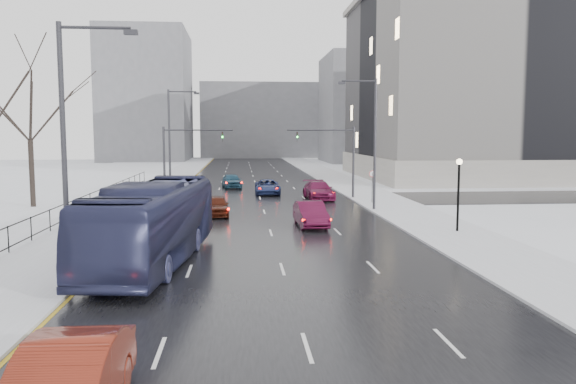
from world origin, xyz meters
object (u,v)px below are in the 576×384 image
object	(u,v)px
streetlight_r_mid	(372,137)
sedan_right_far	(319,190)
streetlight_l_near	(70,141)
mast_signal_right	(342,154)
sedan_center_near	(216,206)
streetlight_l_far	(172,137)
tree_park_e	(34,208)
lamppost_r_mid	(459,184)
mast_signal_left	(176,154)
sedan_right_cross	(268,187)
no_uturn_sign	(372,177)
sedan_right_near	(311,214)
sedan_center_far	(232,181)
bus	(154,223)

from	to	relation	value
streetlight_r_mid	sedan_right_far	size ratio (longest dim) A/B	1.82
streetlight_l_near	mast_signal_right	size ratio (longest dim) A/B	1.54
streetlight_r_mid	sedan_center_near	bearing A→B (deg)	-171.21
streetlight_l_far	sedan_center_near	xyz separation A→B (m)	(4.67, -13.80, -4.84)
tree_park_e	lamppost_r_mid	distance (m)	32.52
mast_signal_left	sedan_right_cross	size ratio (longest dim) A/B	1.28
no_uturn_sign	streetlight_l_near	bearing A→B (deg)	-125.89
tree_park_e	sedan_right_near	size ratio (longest dim) A/B	2.84
sedan_right_near	sedan_center_far	world-z (taller)	same
mast_signal_left	sedan_center_near	bearing A→B (deg)	-68.68
tree_park_e	streetlight_l_near	world-z (taller)	streetlight_l_near
mast_signal_left	sedan_right_cross	world-z (taller)	mast_signal_left
tree_park_e	lamppost_r_mid	xyz separation A→B (m)	(29.20, -14.00, 2.94)
mast_signal_left	streetlight_r_mid	bearing A→B (deg)	-27.31
sedan_right_near	sedan_center_far	bearing A→B (deg)	98.88
streetlight_l_near	tree_park_e	bearing A→B (deg)	112.69
tree_park_e	no_uturn_sign	distance (m)	27.50
mast_signal_left	sedan_center_near	xyz separation A→B (m)	(3.83, -9.80, -3.33)
sedan_right_near	sedan_right_cross	xyz separation A→B (m)	(-1.78, 19.20, -0.08)
sedan_right_far	bus	bearing A→B (deg)	-117.75
streetlight_r_mid	lamppost_r_mid	bearing A→B (deg)	-74.18
streetlight_l_far	lamppost_r_mid	distance (m)	29.30
mast_signal_right	mast_signal_left	distance (m)	14.65
sedan_right_near	streetlight_l_near	bearing A→B (deg)	-132.28
bus	sedan_center_far	size ratio (longest dim) A/B	2.88
streetlight_l_near	bus	distance (m)	5.82
tree_park_e	bus	bearing A→B (deg)	-58.36
streetlight_l_near	no_uturn_sign	bearing A→B (deg)	54.11
lamppost_r_mid	sedan_right_far	size ratio (longest dim) A/B	0.78
no_uturn_sign	streetlight_r_mid	bearing A→B (deg)	-104.48
tree_park_e	sedan_right_far	bearing A→B (deg)	9.20
streetlight_r_mid	sedan_right_cross	world-z (taller)	streetlight_r_mid
sedan_right_near	no_uturn_sign	bearing A→B (deg)	56.24
mast_signal_right	bus	bearing A→B (deg)	-118.23
sedan_right_far	streetlight_r_mid	bearing A→B (deg)	-72.65
tree_park_e	streetlight_r_mid	distance (m)	27.25
streetlight_l_near	bus	xyz separation A→B (m)	(2.46, 3.72, -3.73)
streetlight_r_mid	mast_signal_left	size ratio (longest dim) A/B	1.54
tree_park_e	sedan_right_cross	size ratio (longest dim) A/B	2.65
tree_park_e	sedan_center_far	world-z (taller)	tree_park_e
lamppost_r_mid	sedan_right_near	world-z (taller)	lamppost_r_mid
sedan_center_far	sedan_right_near	bearing A→B (deg)	-85.74
lamppost_r_mid	sedan_right_far	xyz separation A→B (m)	(-5.78, 17.79, -2.10)
streetlight_r_mid	mast_signal_left	distance (m)	17.50
mast_signal_left	sedan_right_near	world-z (taller)	mast_signal_left
mast_signal_right	sedan_center_far	distance (m)	15.31
mast_signal_right	sedan_right_far	xyz separation A→B (m)	(-2.10, -0.20, -3.27)
bus	sedan_center_near	bearing A→B (deg)	88.06
mast_signal_right	sedan_center_near	distance (m)	14.98
no_uturn_sign	sedan_right_far	size ratio (longest dim) A/B	0.49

